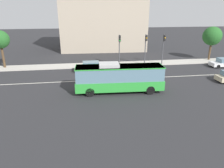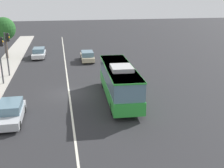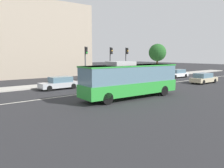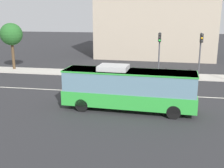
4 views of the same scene
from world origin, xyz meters
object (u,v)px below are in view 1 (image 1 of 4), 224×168
object	(u,v)px
traffic_light_near_corner	(164,44)
street_tree_kerbside_left	(0,40)
sedan_silver	(90,66)
street_tree_kerbside_centre	(212,36)
traffic_light_far_corner	(146,45)
traffic_light_mid_block	(120,45)
transit_bus	(119,77)

from	to	relation	value
traffic_light_near_corner	street_tree_kerbside_left	world-z (taller)	street_tree_kerbside_left
sedan_silver	street_tree_kerbside_centre	bearing A→B (deg)	-169.78
street_tree_kerbside_left	traffic_light_far_corner	bearing A→B (deg)	-4.10
traffic_light_mid_block	traffic_light_far_corner	world-z (taller)	same
traffic_light_far_corner	street_tree_kerbside_centre	bearing A→B (deg)	94.52
sedan_silver	traffic_light_far_corner	size ratio (longest dim) A/B	0.87
traffic_light_mid_block	street_tree_kerbside_centre	world-z (taller)	street_tree_kerbside_centre
sedan_silver	traffic_light_far_corner	xyz separation A→B (m)	(9.41, 2.05, 2.84)
transit_bus	street_tree_kerbside_centre	world-z (taller)	street_tree_kerbside_centre
sedan_silver	street_tree_kerbside_centre	distance (m)	23.02
traffic_light_near_corner	street_tree_kerbside_centre	size ratio (longest dim) A/B	0.84
traffic_light_mid_block	street_tree_kerbside_centre	size ratio (longest dim) A/B	0.84
traffic_light_mid_block	street_tree_kerbside_left	distance (m)	18.77
transit_bus	traffic_light_near_corner	bearing A→B (deg)	52.26
traffic_light_near_corner	traffic_light_far_corner	size ratio (longest dim) A/B	1.00
transit_bus	traffic_light_mid_block	distance (m)	11.55
traffic_light_far_corner	street_tree_kerbside_left	world-z (taller)	street_tree_kerbside_left
traffic_light_far_corner	sedan_silver	bearing A→B (deg)	-81.35
transit_bus	traffic_light_mid_block	xyz separation A→B (m)	(2.07, 11.23, 1.75)
sedan_silver	traffic_light_near_corner	world-z (taller)	traffic_light_near_corner
traffic_light_far_corner	traffic_light_mid_block	bearing A→B (deg)	-93.68
traffic_light_far_corner	street_tree_kerbside_centre	xyz separation A→B (m)	(12.96, 1.85, 0.90)
sedan_silver	traffic_light_far_corner	world-z (taller)	traffic_light_far_corner
traffic_light_mid_block	sedan_silver	bearing A→B (deg)	-67.17
traffic_light_mid_block	traffic_light_far_corner	size ratio (longest dim) A/B	1.00
street_tree_kerbside_left	street_tree_kerbside_centre	bearing A→B (deg)	0.31
sedan_silver	traffic_light_near_corner	bearing A→B (deg)	-170.97
street_tree_kerbside_left	traffic_light_mid_block	bearing A→B (deg)	-5.05
sedan_silver	street_tree_kerbside_centre	xyz separation A→B (m)	(22.38, 3.90, 3.74)
traffic_light_near_corner	traffic_light_far_corner	distance (m)	3.06
sedan_silver	traffic_light_near_corner	xyz separation A→B (m)	(12.47, 1.91, 2.84)
transit_bus	street_tree_kerbside_left	bearing A→B (deg)	145.17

